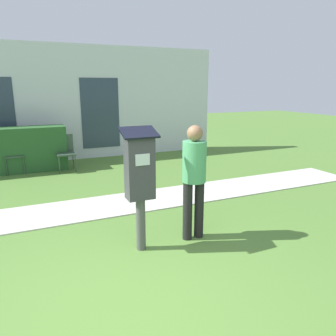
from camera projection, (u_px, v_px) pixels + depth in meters
The scene contains 8 objects.
ground_plane at pixel (126, 312), 3.09m from camera, with size 40.00×40.00×0.00m, color #517A33.
sidewalk at pixel (77, 210), 5.59m from camera, with size 12.00×1.10×0.02m.
building_facade at pixel (48, 104), 9.00m from camera, with size 10.00×0.26×3.20m.
parking_meter at pixel (140, 174), 4.04m from camera, with size 0.44×0.31×1.59m.
person_standing at pixel (194, 174), 4.38m from camera, with size 0.32×0.32×1.58m.
outdoor_chair_left at pixel (14, 151), 7.96m from camera, with size 0.44×0.44×0.90m.
outdoor_chair_middle at pixel (65, 150), 8.15m from camera, with size 0.44×0.44×0.90m.
hedge_row at pixel (5, 151), 7.91m from camera, with size 2.86×0.60×1.10m.
Camera 1 is at (-0.72, -2.60, 2.07)m, focal length 35.00 mm.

